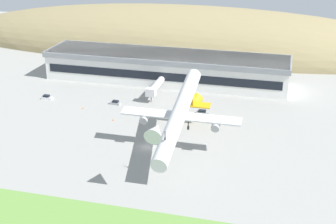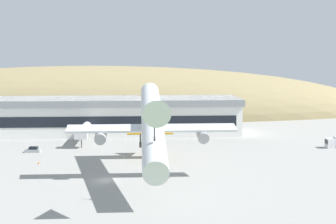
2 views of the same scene
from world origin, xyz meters
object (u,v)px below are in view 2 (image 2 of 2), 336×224
at_px(traffic_cone_1, 39,163).
at_px(terminal_building, 88,114).
at_px(service_car_1, 156,149).
at_px(cargo_airplane, 152,124).
at_px(jetway_0, 84,130).
at_px(service_car_2, 33,150).

bearing_deg(traffic_cone_1, terminal_building, 81.07).
bearing_deg(terminal_building, service_car_1, -55.45).
height_order(cargo_airplane, service_car_1, cargo_airplane).
relative_size(terminal_building, jetway_0, 6.10).
bearing_deg(jetway_0, traffic_cone_1, -107.34).
bearing_deg(terminal_building, cargo_airplane, -71.74).
bearing_deg(traffic_cone_1, service_car_2, 107.55).
relative_size(service_car_1, traffic_cone_1, 8.05).
bearing_deg(jetway_0, cargo_airplane, -64.96).
xyz_separation_m(jetway_0, service_car_2, (-11.72, -10.35, -3.39)).
bearing_deg(traffic_cone_1, cargo_airplane, -30.39).
xyz_separation_m(jetway_0, cargo_airplane, (18.16, -38.87, 7.06)).
xyz_separation_m(cargo_airplane, traffic_cone_1, (-25.61, 15.02, -10.77)).
xyz_separation_m(cargo_airplane, service_car_1, (1.64, 27.52, -10.46)).
xyz_separation_m(terminal_building, service_car_1, (20.59, -29.90, -5.91)).
distance_m(terminal_building, service_car_2, 31.45).
relative_size(service_car_1, service_car_2, 1.18).
bearing_deg(traffic_cone_1, jetway_0, 72.66).
bearing_deg(jetway_0, terminal_building, 92.42).
distance_m(jetway_0, service_car_2, 16.00).
relative_size(service_car_2, traffic_cone_1, 6.81).
relative_size(terminal_building, service_car_2, 24.48).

